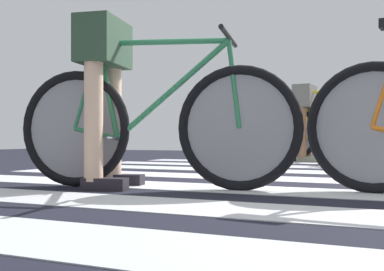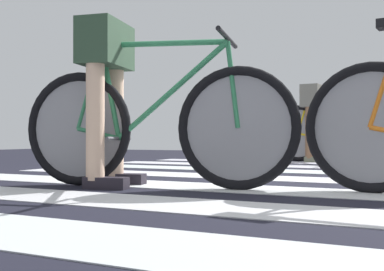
{
  "view_description": "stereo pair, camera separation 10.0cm",
  "coord_description": "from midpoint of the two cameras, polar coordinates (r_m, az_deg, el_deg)",
  "views": [
    {
      "loc": [
        0.51,
        -3.2,
        0.32
      ],
      "look_at": [
        -0.62,
        -0.63,
        0.34
      ],
      "focal_mm": 44.13,
      "sensor_mm": 36.0,
      "label": 1
    },
    {
      "loc": [
        0.61,
        -3.2,
        0.32
      ],
      "look_at": [
        -0.62,
        -0.63,
        0.34
      ],
      "focal_mm": 44.13,
      "sensor_mm": 36.0,
      "label": 2
    }
  ],
  "objects": [
    {
      "name": "cyclist_4_of_4",
      "position": [
        6.11,
        13.04,
        2.74
      ],
      "size": [
        0.33,
        0.42,
        0.96
      ],
      "rotation": [
        0.0,
        0.0,
        -0.06
      ],
      "color": "brown",
      "rests_on": "ground"
    },
    {
      "name": "cyclist_1_of_4",
      "position": [
        2.97,
        -11.35,
        6.66
      ],
      "size": [
        0.37,
        0.44,
        1.02
      ],
      "rotation": [
        0.0,
        0.0,
        0.18
      ],
      "color": "beige",
      "rests_on": "ground"
    },
    {
      "name": "ground",
      "position": [
        3.27,
        13.68,
        -5.74
      ],
      "size": [
        18.0,
        14.0,
        0.02
      ],
      "color": "black"
    },
    {
      "name": "bicycle_1_of_4",
      "position": [
        2.83,
        -5.63,
        1.43
      ],
      "size": [
        1.72,
        0.55,
        0.93
      ],
      "rotation": [
        0.0,
        0.0,
        0.18
      ],
      "color": "black",
      "rests_on": "ground"
    },
    {
      "name": "bicycle_4_of_4",
      "position": [
        6.04,
        15.91,
        0.52
      ],
      "size": [
        1.74,
        0.52,
        0.93
      ],
      "rotation": [
        0.0,
        0.0,
        -0.06
      ],
      "color": "black",
      "rests_on": "ground"
    },
    {
      "name": "crosswalk_markings",
      "position": [
        3.08,
        13.82,
        -5.85
      ],
      "size": [
        5.48,
        5.76,
        0.0
      ],
      "color": "silver",
      "rests_on": "ground"
    }
  ]
}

